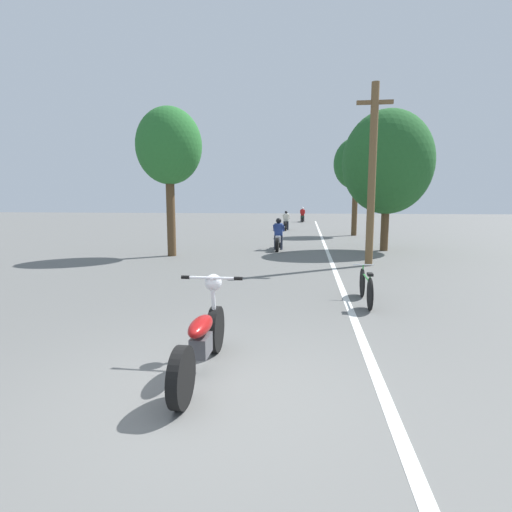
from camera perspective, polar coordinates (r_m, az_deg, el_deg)
name	(u,v)px	position (r m, az deg, el deg)	size (l,w,h in m)	color
ground_plane	(210,394)	(4.62, -6.53, -19.05)	(120.00, 120.00, 0.00)	#60605E
lane_stripe_edge	(327,252)	(16.62, 10.16, 0.62)	(0.14, 48.00, 0.01)	white
utility_pole	(372,174)	(13.29, 16.25, 11.23)	(1.10, 0.24, 5.67)	brown
roadside_tree_right_near	(388,162)	(17.53, 18.29, 12.58)	(3.65, 3.29, 5.73)	#513A23
roadside_tree_right_far	(356,164)	(24.62, 14.11, 12.61)	(2.60, 2.34, 5.73)	#513A23
roadside_tree_left	(169,147)	(15.47, -12.33, 14.94)	(2.43, 2.19, 5.47)	#513A23
motorcycle_foreground	(202,338)	(4.97, -7.67, -11.48)	(0.82, 2.17, 1.12)	black
motorcycle_rider_lead	(278,238)	(17.06, 3.23, 2.65)	(0.50, 2.06, 1.34)	black
motorcycle_rider_mid	(286,223)	(28.34, 4.31, 4.75)	(0.50, 2.04, 1.35)	black
motorcycle_rider_far	(302,216)	(39.22, 6.66, 5.66)	(0.50, 2.07, 1.45)	black
bicycle_parked	(366,287)	(8.47, 15.44, -4.26)	(0.44, 1.72, 0.73)	black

